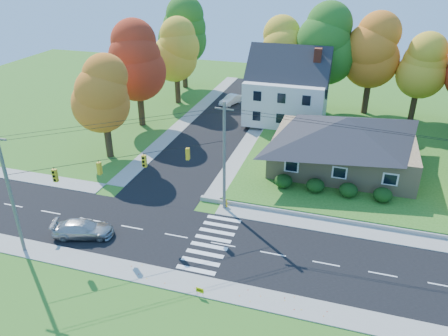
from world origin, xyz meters
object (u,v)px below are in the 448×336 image
at_px(ranch_house, 344,142).
at_px(fire_hydrant, 226,204).
at_px(silver_sedan, 83,229).
at_px(white_car, 231,100).

height_order(ranch_house, fire_hydrant, ranch_house).
bearing_deg(silver_sedan, white_car, -20.82).
xyz_separation_m(silver_sedan, white_car, (2.04, 35.74, -0.01)).
xyz_separation_m(ranch_house, silver_sedan, (-19.15, -18.21, -2.55)).
distance_m(silver_sedan, white_car, 35.80).
bearing_deg(ranch_house, silver_sedan, -136.44).
relative_size(silver_sedan, fire_hydrant, 6.27).
xyz_separation_m(ranch_house, fire_hydrant, (-9.42, -10.56, -2.90)).
relative_size(ranch_house, fire_hydrant, 19.01).
bearing_deg(fire_hydrant, ranch_house, 48.28).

